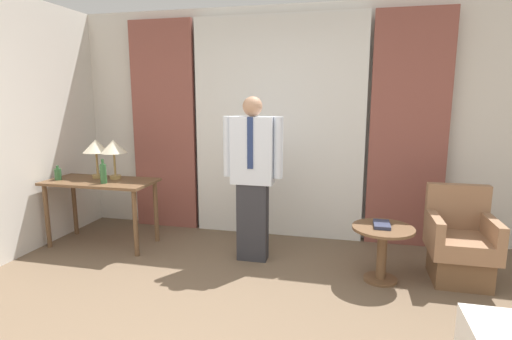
# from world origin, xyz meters

# --- Properties ---
(wall_back) EXTENTS (10.00, 0.06, 2.70)m
(wall_back) POSITION_xyz_m (0.00, 2.80, 1.35)
(wall_back) COLOR silver
(wall_back) RESTS_ON ground_plane
(curtain_sheer_center) EXTENTS (2.00, 0.06, 2.58)m
(curtain_sheer_center) POSITION_xyz_m (0.00, 2.67, 1.29)
(curtain_sheer_center) COLOR white
(curtain_sheer_center) RESTS_ON ground_plane
(curtain_drape_left) EXTENTS (0.82, 0.06, 2.58)m
(curtain_drape_left) POSITION_xyz_m (-1.45, 2.67, 1.29)
(curtain_drape_left) COLOR brown
(curtain_drape_left) RESTS_ON ground_plane
(curtain_drape_right) EXTENTS (0.82, 0.06, 2.58)m
(curtain_drape_right) POSITION_xyz_m (1.45, 2.67, 1.29)
(curtain_drape_right) COLOR brown
(curtain_drape_right) RESTS_ON ground_plane
(desk) EXTENTS (1.20, 0.58, 0.74)m
(desk) POSITION_xyz_m (-1.86, 1.88, 0.63)
(desk) COLOR brown
(desk) RESTS_ON ground_plane
(table_lamp_left) EXTENTS (0.29, 0.29, 0.44)m
(table_lamp_left) POSITION_xyz_m (-1.97, 2.00, 1.10)
(table_lamp_left) COLOR #9E7F47
(table_lamp_left) RESTS_ON desk
(table_lamp_right) EXTENTS (0.29, 0.29, 0.44)m
(table_lamp_right) POSITION_xyz_m (-1.74, 2.00, 1.10)
(table_lamp_right) COLOR #9E7F47
(table_lamp_right) RESTS_ON desk
(bottle_near_edge) EXTENTS (0.07, 0.07, 0.16)m
(bottle_near_edge) POSITION_xyz_m (-2.33, 1.79, 0.81)
(bottle_near_edge) COLOR #336638
(bottle_near_edge) RESTS_ON desk
(bottle_by_lamp) EXTENTS (0.07, 0.07, 0.26)m
(bottle_by_lamp) POSITION_xyz_m (-1.73, 1.75, 0.85)
(bottle_by_lamp) COLOR #336638
(bottle_by_lamp) RESTS_ON desk
(person) EXTENTS (0.61, 0.20, 1.67)m
(person) POSITION_xyz_m (-0.10, 1.85, 0.91)
(person) COLOR #2D2D33
(person) RESTS_ON ground_plane
(armchair) EXTENTS (0.55, 0.58, 0.85)m
(armchair) POSITION_xyz_m (1.85, 1.83, 0.33)
(armchair) COLOR brown
(armchair) RESTS_ON ground_plane
(side_table) EXTENTS (0.55, 0.55, 0.51)m
(side_table) POSITION_xyz_m (1.16, 1.64, 0.35)
(side_table) COLOR brown
(side_table) RESTS_ON ground_plane
(book) EXTENTS (0.14, 0.24, 0.03)m
(book) POSITION_xyz_m (1.15, 1.66, 0.53)
(book) COLOR #2D334C
(book) RESTS_ON side_table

